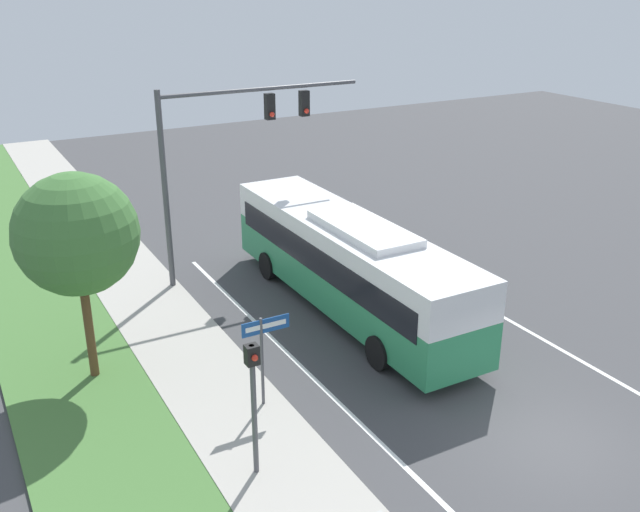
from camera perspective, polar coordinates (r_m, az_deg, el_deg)
ground_plane at (r=18.39m, az=18.04°, el=-13.96°), size 80.00×80.00×0.00m
lane_divider_near at (r=16.34m, az=8.82°, el=-18.12°), size 0.14×30.00×0.01m
bus at (r=22.98m, az=2.27°, el=-0.27°), size 2.64×11.77×3.27m
signal_gantry at (r=24.97m, az=-7.56°, el=9.04°), size 7.52×0.41×6.94m
pedestrian_signal at (r=15.35m, az=-5.35°, el=-10.62°), size 0.28×0.34×3.28m
street_sign at (r=17.90m, az=-4.51°, el=-7.14°), size 1.29×0.08×2.56m
roadside_tree at (r=19.18m, az=-18.91°, el=1.63°), size 3.19×3.19×5.71m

